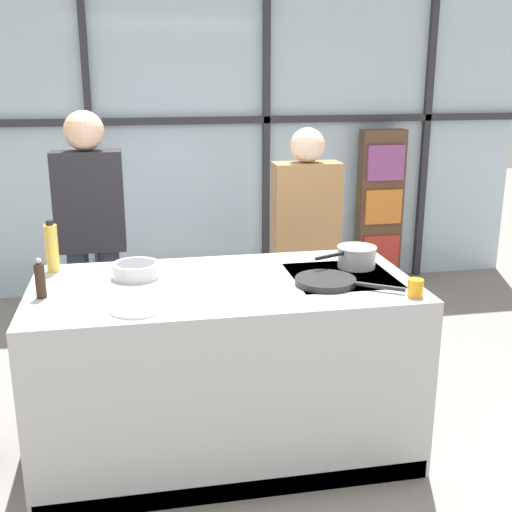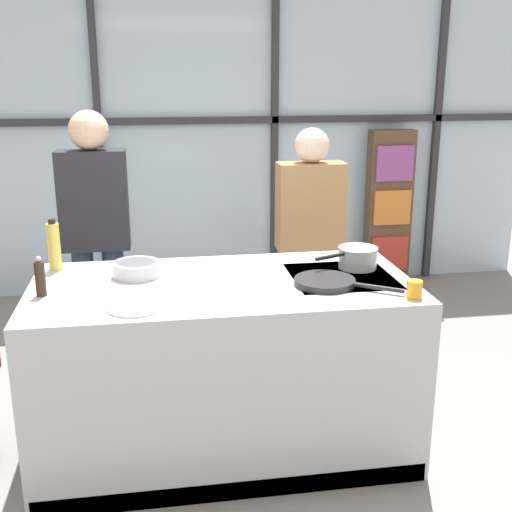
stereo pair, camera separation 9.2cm
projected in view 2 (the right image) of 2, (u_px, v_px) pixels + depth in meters
name	position (u px, v px, depth m)	size (l,w,h in m)	color
ground_plane	(225.00, 444.00, 3.50)	(18.00, 18.00, 0.00)	gray
back_window_wall	(188.00, 136.00, 5.67)	(6.40, 0.10, 2.80)	silver
bookshelf	(389.00, 209.00, 5.96)	(0.41, 0.19, 1.45)	brown
demo_island	(224.00, 367.00, 3.37)	(1.92, 0.96, 0.94)	#B7BABF
spectator_far_left	(96.00, 229.00, 4.07)	(0.43, 0.24, 1.74)	#232838
spectator_center_left	(310.00, 234.00, 4.31)	(0.44, 0.23, 1.61)	black
frying_pan	(326.00, 282.00, 3.19)	(0.49, 0.38, 0.04)	#232326
saucepan	(357.00, 257.00, 3.45)	(0.37, 0.23, 0.12)	silver
white_plate	(134.00, 307.00, 2.87)	(0.24, 0.24, 0.01)	white
mixing_bowl	(137.00, 269.00, 3.32)	(0.24, 0.24, 0.08)	silver
oil_bottle	(54.00, 246.00, 3.41)	(0.07, 0.07, 0.28)	#E0CC4C
pepper_grinder	(40.00, 278.00, 3.02)	(0.05, 0.05, 0.20)	#332319
juice_glass_near	(414.00, 289.00, 3.00)	(0.07, 0.07, 0.09)	orange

